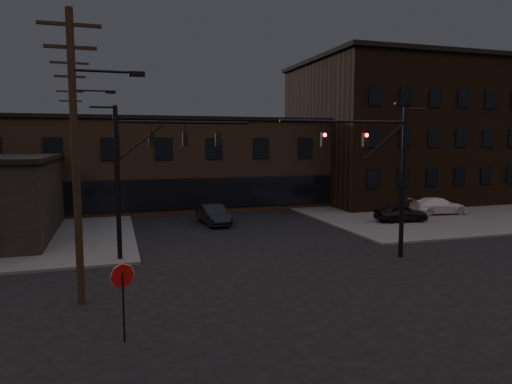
# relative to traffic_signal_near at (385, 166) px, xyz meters

# --- Properties ---
(ground) EXTENTS (140.00, 140.00, 0.00)m
(ground) POSITION_rel_traffic_signal_near_xyz_m (-5.36, -4.50, -4.93)
(ground) COLOR black
(ground) RESTS_ON ground
(sidewalk_ne) EXTENTS (30.00, 30.00, 0.15)m
(sidewalk_ne) POSITION_rel_traffic_signal_near_xyz_m (16.64, 17.50, -4.86)
(sidewalk_ne) COLOR #474744
(sidewalk_ne) RESTS_ON ground
(building_row) EXTENTS (40.00, 12.00, 8.00)m
(building_row) POSITION_rel_traffic_signal_near_xyz_m (-5.36, 23.50, -0.93)
(building_row) COLOR #4B3528
(building_row) RESTS_ON ground
(building_right) EXTENTS (22.00, 16.00, 14.00)m
(building_right) POSITION_rel_traffic_signal_near_xyz_m (16.64, 21.50, 2.07)
(building_right) COLOR black
(building_right) RESTS_ON ground
(traffic_signal_near) EXTENTS (7.12, 0.24, 8.00)m
(traffic_signal_near) POSITION_rel_traffic_signal_near_xyz_m (0.00, 0.00, 0.00)
(traffic_signal_near) COLOR black
(traffic_signal_near) RESTS_ON ground
(traffic_signal_far) EXTENTS (7.12, 0.24, 8.00)m
(traffic_signal_far) POSITION_rel_traffic_signal_near_xyz_m (-12.07, 3.50, 0.08)
(traffic_signal_far) COLOR black
(traffic_signal_far) RESTS_ON ground
(stop_sign) EXTENTS (0.72, 0.33, 2.48)m
(stop_sign) POSITION_rel_traffic_signal_near_xyz_m (-13.36, -6.49, -3.09)
(stop_sign) COLOR black
(stop_sign) RESTS_ON ground
(utility_pole_near) EXTENTS (3.70, 0.28, 11.00)m
(utility_pole_near) POSITION_rel_traffic_signal_near_xyz_m (-14.79, -2.50, 0.94)
(utility_pole_near) COLOR black
(utility_pole_near) RESTS_ON ground
(utility_pole_mid) EXTENTS (3.70, 0.28, 11.50)m
(utility_pole_mid) POSITION_rel_traffic_signal_near_xyz_m (-15.79, 9.50, 1.19)
(utility_pole_mid) COLOR black
(utility_pole_mid) RESTS_ON ground
(utility_pole_far) EXTENTS (2.20, 0.28, 11.00)m
(utility_pole_far) POSITION_rel_traffic_signal_near_xyz_m (-16.86, 21.50, 0.85)
(utility_pole_far) COLOR black
(utility_pole_far) RESTS_ON ground
(lot_light_a) EXTENTS (1.50, 0.28, 9.14)m
(lot_light_a) POSITION_rel_traffic_signal_near_xyz_m (7.64, 9.50, 0.58)
(lot_light_a) COLOR black
(lot_light_a) RESTS_ON ground
(lot_light_b) EXTENTS (1.50, 0.28, 9.14)m
(lot_light_b) POSITION_rel_traffic_signal_near_xyz_m (13.64, 14.50, 0.58)
(lot_light_b) COLOR black
(lot_light_b) RESTS_ON ground
(parked_car_lot_a) EXTENTS (4.14, 2.04, 1.36)m
(parked_car_lot_a) POSITION_rel_traffic_signal_near_xyz_m (7.16, 8.63, -4.10)
(parked_car_lot_a) COLOR black
(parked_car_lot_a) RESTS_ON sidewalk_ne
(parked_car_lot_b) EXTENTS (4.90, 2.33, 1.38)m
(parked_car_lot_b) POSITION_rel_traffic_signal_near_xyz_m (12.28, 10.81, -4.09)
(parked_car_lot_b) COLOR silver
(parked_car_lot_b) RESTS_ON sidewalk_ne
(car_crossing) EXTENTS (1.98, 4.67, 1.50)m
(car_crossing) POSITION_rel_traffic_signal_near_xyz_m (-6.53, 12.49, -4.18)
(car_crossing) COLOR black
(car_crossing) RESTS_ON ground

